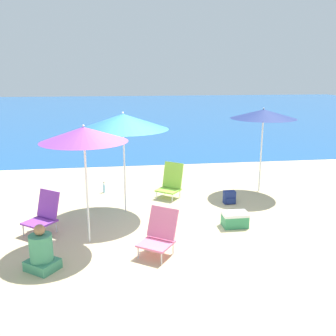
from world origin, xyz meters
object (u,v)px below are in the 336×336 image
(beach_chair_purple, at_px, (44,213))
(person_seated_near, at_px, (41,252))
(beach_chair_lime, at_px, (171,182))
(beach_umbrella_blue, at_px, (123,122))
(backpack_navy, at_px, (229,197))
(cooler_box, at_px, (235,219))
(water_bottle, at_px, (104,188))
(beach_umbrella_purple, at_px, (84,135))
(beach_chair_pink, at_px, (159,233))
(beach_umbrella_navy, at_px, (263,114))

(beach_chair_purple, bearing_deg, person_seated_near, -44.26)
(beach_chair_lime, height_order, person_seated_near, beach_chair_lime)
(beach_umbrella_blue, xyz_separation_m, backpack_navy, (2.44, 0.18, -1.85))
(beach_umbrella_blue, relative_size, person_seated_near, 2.92)
(cooler_box, bearing_deg, backpack_navy, 77.29)
(water_bottle, bearing_deg, cooler_box, -44.63)
(cooler_box, bearing_deg, beach_umbrella_blue, 151.42)
(beach_umbrella_purple, distance_m, backpack_navy, 3.99)
(beach_chair_pink, height_order, water_bottle, beach_chair_pink)
(beach_umbrella_purple, relative_size, water_bottle, 7.80)
(beach_chair_purple, xyz_separation_m, beach_chair_lime, (2.73, 1.76, 0.01))
(backpack_navy, distance_m, water_bottle, 3.21)
(beach_umbrella_purple, height_order, beach_chair_purple, beach_umbrella_purple)
(beach_umbrella_purple, xyz_separation_m, water_bottle, (0.20, 2.91, -1.87))
(person_seated_near, bearing_deg, beach_chair_lime, -0.69)
(beach_umbrella_purple, bearing_deg, cooler_box, 6.02)
(beach_umbrella_blue, bearing_deg, beach_umbrella_navy, 16.11)
(beach_umbrella_blue, height_order, person_seated_near, beach_umbrella_blue)
(beach_chair_pink, relative_size, backpack_navy, 2.63)
(beach_chair_purple, xyz_separation_m, person_seated_near, (0.21, -1.49, -0.09))
(water_bottle, xyz_separation_m, cooler_box, (2.65, -2.61, 0.04))
(beach_chair_pink, height_order, cooler_box, beach_chair_pink)
(beach_chair_purple, distance_m, beach_chair_pink, 2.41)
(beach_chair_pink, bearing_deg, beach_umbrella_purple, -171.77)
(water_bottle, bearing_deg, backpack_navy, -23.21)
(beach_chair_purple, bearing_deg, beach_umbrella_navy, 58.17)
(beach_umbrella_blue, bearing_deg, backpack_navy, 4.26)
(beach_umbrella_purple, bearing_deg, beach_umbrella_blue, 64.35)
(backpack_navy, xyz_separation_m, cooler_box, (-0.30, -1.35, 0.00))
(person_seated_near, relative_size, backpack_navy, 2.51)
(beach_umbrella_navy, relative_size, beach_umbrella_purple, 1.00)
(beach_umbrella_navy, bearing_deg, beach_chair_purple, -159.44)
(person_seated_near, height_order, backpack_navy, person_seated_near)
(beach_umbrella_blue, xyz_separation_m, beach_chair_purple, (-1.58, -0.90, -1.62))
(beach_umbrella_blue, height_order, beach_chair_lime, beach_umbrella_blue)
(beach_umbrella_blue, bearing_deg, beach_chair_lime, 36.87)
(beach_umbrella_navy, distance_m, beach_chair_purple, 5.66)
(water_bottle, bearing_deg, beach_umbrella_blue, -70.67)
(beach_umbrella_purple, distance_m, beach_chair_lime, 3.37)
(beach_chair_purple, height_order, person_seated_near, beach_chair_purple)
(beach_umbrella_navy, xyz_separation_m, cooler_box, (-1.36, -2.18, -1.85))
(backpack_navy, bearing_deg, cooler_box, -102.71)
(water_bottle, bearing_deg, person_seated_near, -102.65)
(backpack_navy, xyz_separation_m, water_bottle, (-2.95, 1.27, -0.04))
(beach_umbrella_blue, height_order, beach_chair_purple, beach_umbrella_blue)
(beach_chair_lime, bearing_deg, beach_umbrella_purple, -90.72)
(beach_umbrella_blue, height_order, water_bottle, beach_umbrella_blue)
(water_bottle, relative_size, cooler_box, 0.54)
(beach_umbrella_navy, distance_m, beach_umbrella_purple, 4.88)
(beach_umbrella_blue, height_order, beach_umbrella_navy, beach_umbrella_blue)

